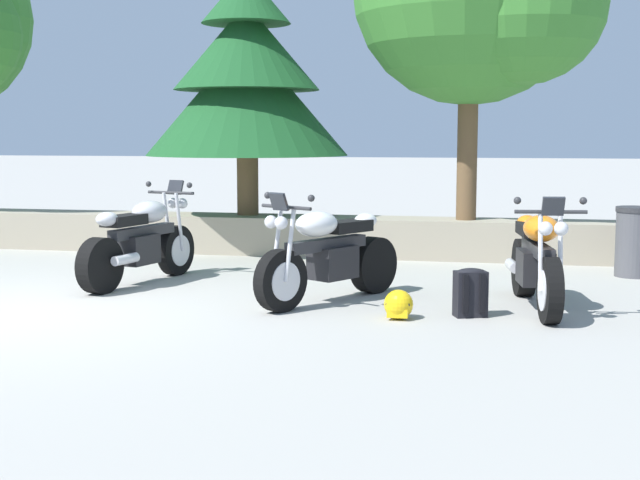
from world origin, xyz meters
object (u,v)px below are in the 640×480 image
(motorcycle_white_centre, at_px, (328,256))
(trash_bin, at_px, (634,242))
(rider_backpack, at_px, (470,291))
(motorcycle_orange_far_right, at_px, (537,261))
(motorcycle_silver_near_left, at_px, (141,242))
(rider_helmet, at_px, (398,305))
(pine_tree_mid_left, at_px, (247,78))

(motorcycle_white_centre, relative_size, trash_bin, 2.15)
(motorcycle_white_centre, bearing_deg, trash_bin, 35.63)
(rider_backpack, bearing_deg, motorcycle_orange_far_right, 38.76)
(motorcycle_silver_near_left, bearing_deg, rider_backpack, -16.56)
(motorcycle_orange_far_right, bearing_deg, rider_helmet, -149.07)
(motorcycle_silver_near_left, relative_size, rider_helmet, 7.28)
(motorcycle_white_centre, height_order, motorcycle_orange_far_right, same)
(motorcycle_silver_near_left, distance_m, rider_backpack, 4.02)
(trash_bin, bearing_deg, motorcycle_white_centre, -144.37)
(motorcycle_white_centre, relative_size, rider_helmet, 6.61)
(motorcycle_silver_near_left, bearing_deg, motorcycle_white_centre, -16.43)
(motorcycle_white_centre, xyz_separation_m, trash_bin, (3.35, 2.40, -0.05))
(motorcycle_orange_far_right, distance_m, pine_tree_mid_left, 5.84)
(rider_helmet, bearing_deg, motorcycle_orange_far_right, 30.93)
(rider_backpack, distance_m, pine_tree_mid_left, 5.86)
(motorcycle_silver_near_left, relative_size, rider_backpack, 4.34)
(rider_helmet, bearing_deg, rider_backpack, 22.00)
(motorcycle_orange_far_right, xyz_separation_m, rider_backpack, (-0.63, -0.51, -0.24))
(motorcycle_white_centre, xyz_separation_m, motorcycle_orange_far_right, (2.11, 0.06, 0.00))
(motorcycle_white_centre, relative_size, rider_backpack, 3.94)
(motorcycle_white_centre, distance_m, rider_helmet, 1.14)
(motorcycle_white_centre, bearing_deg, rider_helmet, -40.84)
(rider_backpack, xyz_separation_m, rider_helmet, (-0.66, -0.27, -0.11))
(motorcycle_orange_far_right, relative_size, rider_helmet, 7.36)
(pine_tree_mid_left, height_order, trash_bin, pine_tree_mid_left)
(pine_tree_mid_left, distance_m, trash_bin, 5.86)
(motorcycle_silver_near_left, xyz_separation_m, motorcycle_white_centre, (2.36, -0.70, 0.00))
(rider_helmet, xyz_separation_m, trash_bin, (2.53, 3.11, 0.30))
(rider_backpack, height_order, rider_helmet, rider_backpack)
(motorcycle_white_centre, distance_m, trash_bin, 4.12)
(rider_backpack, bearing_deg, motorcycle_white_centre, 163.25)
(rider_helmet, bearing_deg, pine_tree_mid_left, 122.15)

